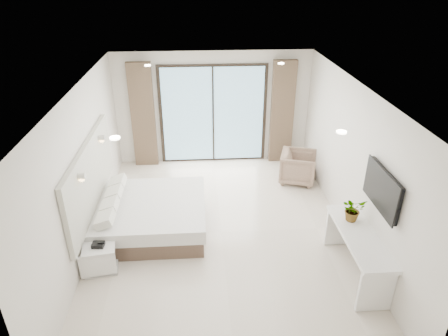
{
  "coord_description": "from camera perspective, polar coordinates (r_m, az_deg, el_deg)",
  "views": [
    {
      "loc": [
        -0.36,
        -6.01,
        4.42
      ],
      "look_at": [
        0.08,
        0.4,
        1.13
      ],
      "focal_mm": 32.0,
      "sensor_mm": 36.0,
      "label": 1
    }
  ],
  "objects": [
    {
      "name": "phone",
      "position": [
        6.67,
        -17.53,
        -10.42
      ],
      "size": [
        0.2,
        0.16,
        0.06
      ],
      "primitive_type": "cube",
      "rotation": [
        0.0,
        0.0,
        -0.08
      ],
      "color": "black",
      "rests_on": "nightstand"
    },
    {
      "name": "room_shell",
      "position": [
        7.33,
        -2.37,
        4.33
      ],
      "size": [
        4.62,
        6.22,
        2.72
      ],
      "color": "silver",
      "rests_on": "ground"
    },
    {
      "name": "plant",
      "position": [
        6.68,
        17.9,
        -5.95
      ],
      "size": [
        0.44,
        0.47,
        0.31
      ],
      "primitive_type": "imported",
      "rotation": [
        0.0,
        0.0,
        0.26
      ],
      "color": "#33662D",
      "rests_on": "console_desk"
    },
    {
      "name": "bed",
      "position": [
        7.53,
        -10.59,
        -6.66
      ],
      "size": [
        2.0,
        1.9,
        0.7
      ],
      "color": "brown",
      "rests_on": "ground"
    },
    {
      "name": "ground",
      "position": [
        7.47,
        -0.41,
        -9.15
      ],
      "size": [
        6.2,
        6.2,
        0.0
      ],
      "primitive_type": "plane",
      "color": "beige",
      "rests_on": "ground"
    },
    {
      "name": "console_desk",
      "position": [
        6.58,
        18.63,
        -10.38
      ],
      "size": [
        0.53,
        1.69,
        0.77
      ],
      "color": "white",
      "rests_on": "ground"
    },
    {
      "name": "nightstand",
      "position": [
        6.82,
        -17.24,
        -12.21
      ],
      "size": [
        0.56,
        0.48,
        0.46
      ],
      "rotation": [
        0.0,
        0.0,
        0.15
      ],
      "color": "white",
      "rests_on": "ground"
    },
    {
      "name": "armchair",
      "position": [
        9.1,
        10.55,
        0.33
      ],
      "size": [
        0.89,
        0.93,
        0.77
      ],
      "primitive_type": "imported",
      "rotation": [
        0.0,
        0.0,
        1.27
      ],
      "color": "#9D7766",
      "rests_on": "ground"
    }
  ]
}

